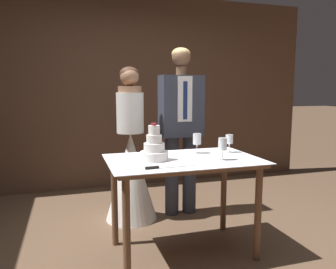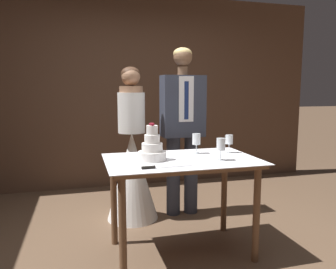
{
  "view_description": "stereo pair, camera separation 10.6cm",
  "coord_description": "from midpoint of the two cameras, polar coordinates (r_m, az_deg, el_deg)",
  "views": [
    {
      "loc": [
        -0.8,
        -2.47,
        1.38
      ],
      "look_at": [
        0.1,
        0.43,
        0.95
      ],
      "focal_mm": 35.0,
      "sensor_mm": 36.0,
      "label": 1
    },
    {
      "loc": [
        -0.69,
        -2.5,
        1.38
      ],
      "look_at": [
        0.1,
        0.43,
        0.95
      ],
      "focal_mm": 35.0,
      "sensor_mm": 36.0,
      "label": 2
    }
  ],
  "objects": [
    {
      "name": "wine_glass_far",
      "position": [
        2.98,
        11.6,
        -1.03
      ],
      "size": [
        0.07,
        0.07,
        0.16
      ],
      "color": "silver",
      "rests_on": "cake_table"
    },
    {
      "name": "wine_glass_middle",
      "position": [
        2.9,
        6.01,
        -0.89
      ],
      "size": [
        0.07,
        0.07,
        0.18
      ],
      "color": "silver",
      "rests_on": "cake_table"
    },
    {
      "name": "groom",
      "position": [
        3.54,
        3.4,
        2.06
      ],
      "size": [
        0.45,
        0.25,
        1.81
      ],
      "color": "#333847",
      "rests_on": "ground_plane"
    },
    {
      "name": "ground_plane",
      "position": [
        2.94,
        1.37,
        -20.02
      ],
      "size": [
        40.0,
        40.0,
        0.0
      ],
      "primitive_type": "plane",
      "color": "brown"
    },
    {
      "name": "wall_back",
      "position": [
        4.71,
        -6.14,
        7.35
      ],
      "size": [
        5.57,
        0.12,
        2.67
      ],
      "primitive_type": "cube",
      "color": "#513828",
      "rests_on": "ground_plane"
    },
    {
      "name": "wine_glass_near",
      "position": [
        2.65,
        10.33,
        -1.78
      ],
      "size": [
        0.07,
        0.07,
        0.18
      ],
      "color": "silver",
      "rests_on": "cake_table"
    },
    {
      "name": "bride",
      "position": [
        3.48,
        -5.39,
        -5.3
      ],
      "size": [
        0.54,
        0.54,
        1.6
      ],
      "color": "white",
      "rests_on": "ground_plane"
    },
    {
      "name": "cake_table",
      "position": [
        2.72,
        3.48,
        -6.44
      ],
      "size": [
        1.24,
        0.78,
        0.81
      ],
      "color": "brown",
      "rests_on": "ground_plane"
    },
    {
      "name": "tiered_cake",
      "position": [
        2.63,
        -1.62,
        -2.49
      ],
      "size": [
        0.23,
        0.23,
        0.3
      ],
      "color": "white",
      "rests_on": "cake_table"
    },
    {
      "name": "cake_knife",
      "position": [
        2.37,
        -0.61,
        -5.72
      ],
      "size": [
        0.38,
        0.04,
        0.02
      ],
      "rotation": [
        0.0,
        0.0,
        0.04
      ],
      "color": "silver",
      "rests_on": "cake_table"
    }
  ]
}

